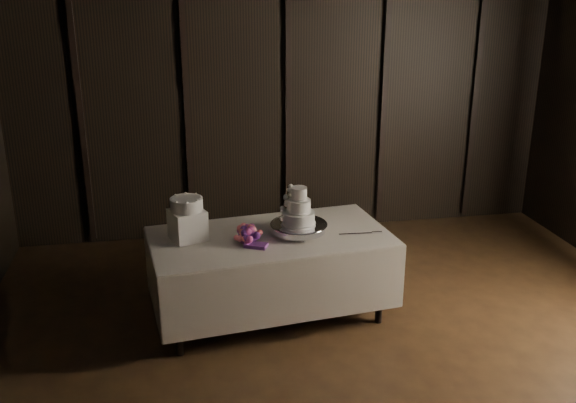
{
  "coord_description": "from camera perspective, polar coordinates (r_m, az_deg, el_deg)",
  "views": [
    {
      "loc": [
        -1.28,
        -3.41,
        2.79
      ],
      "look_at": [
        -0.37,
        1.5,
        1.05
      ],
      "focal_mm": 40.0,
      "sensor_mm": 36.0,
      "label": 1
    }
  ],
  "objects": [
    {
      "name": "small_cake",
      "position": [
        5.25,
        -9.01,
        -0.24
      ],
      "size": [
        0.3,
        0.3,
        0.11
      ],
      "primitive_type": "cylinder",
      "rotation": [
        0.0,
        0.0,
        0.16
      ],
      "color": "white",
      "rests_on": "box_pedestal"
    },
    {
      "name": "bouquet",
      "position": [
        5.22,
        -3.6,
        -2.96
      ],
      "size": [
        0.43,
        0.47,
        0.18
      ],
      "primitive_type": null,
      "rotation": [
        0.0,
        0.0,
        -0.47
      ],
      "color": "#E86060",
      "rests_on": "display_table"
    },
    {
      "name": "wedding_cake",
      "position": [
        5.3,
        0.75,
        -0.79
      ],
      "size": [
        0.31,
        0.27,
        0.32
      ],
      "rotation": [
        0.0,
        0.0,
        -0.41
      ],
      "color": "white",
      "rests_on": "cake_stand"
    },
    {
      "name": "cake_knife",
      "position": [
        5.41,
        6.0,
        -2.86
      ],
      "size": [
        0.37,
        0.05,
        0.01
      ],
      "primitive_type": "cube",
      "rotation": [
        0.0,
        0.0,
        -0.07
      ],
      "color": "silver",
      "rests_on": "display_table"
    },
    {
      "name": "cake_stand",
      "position": [
        5.38,
        0.96,
        -2.45
      ],
      "size": [
        0.54,
        0.54,
        0.09
      ],
      "primitive_type": "cylinder",
      "rotation": [
        0.0,
        0.0,
        0.13
      ],
      "color": "silver",
      "rests_on": "display_table"
    },
    {
      "name": "box_pedestal",
      "position": [
        5.31,
        -8.91,
        -2.05
      ],
      "size": [
        0.33,
        0.33,
        0.25
      ],
      "primitive_type": "cube",
      "rotation": [
        0.0,
        0.0,
        0.36
      ],
      "color": "white",
      "rests_on": "display_table"
    },
    {
      "name": "room",
      "position": [
        3.86,
        9.47,
        -0.58
      ],
      "size": [
        6.08,
        7.08,
        3.08
      ],
      "color": "black",
      "rests_on": "ground"
    },
    {
      "name": "display_table",
      "position": [
        5.51,
        -1.54,
        -6.33
      ],
      "size": [
        2.1,
        1.26,
        0.76
      ],
      "rotation": [
        0.0,
        0.0,
        0.12
      ],
      "color": "beige",
      "rests_on": "ground"
    }
  ]
}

